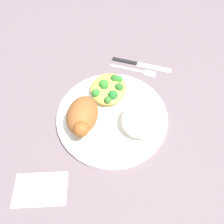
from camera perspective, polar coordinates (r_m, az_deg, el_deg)
name	(u,v)px	position (r m, az deg, el deg)	size (l,w,h in m)	color
ground_plane	(112,117)	(0.55, 0.00, -1.44)	(2.00, 2.00, 0.00)	#6C5A61
plate	(112,116)	(0.54, 0.00, -1.00)	(0.29, 0.29, 0.02)	white
roasted_chicken	(82,116)	(0.49, -8.13, -1.14)	(0.11, 0.07, 0.07)	#955628
rice_pile	(140,120)	(0.51, 7.67, -2.32)	(0.10, 0.09, 0.04)	silver
mac_cheese_with_broccoli	(109,88)	(0.56, -0.86, 6.55)	(0.11, 0.10, 0.04)	#E5B54C
fork	(136,70)	(0.65, 6.52, 11.36)	(0.03, 0.14, 0.01)	silver
knife	(136,63)	(0.67, 6.56, 13.19)	(0.03, 0.19, 0.01)	black
napkin	(40,189)	(0.50, -19.11, -19.39)	(0.07, 0.11, 0.00)	white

